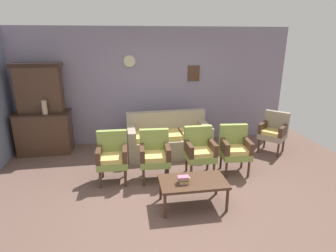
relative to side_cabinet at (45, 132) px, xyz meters
name	(u,v)px	position (x,y,z in m)	size (l,w,h in m)	color
ground_plane	(176,197)	(2.52, -2.25, -0.47)	(7.68, 7.68, 0.00)	brown
wall_back_with_decor	(156,86)	(2.52, 0.38, 0.89)	(6.40, 0.09, 2.70)	gray
side_cabinet	(45,132)	(0.00, 0.00, 0.00)	(1.16, 0.55, 0.93)	#472D1E
cabinet_upper_hutch	(39,87)	(0.00, 0.08, 0.98)	(0.99, 0.38, 1.03)	#472D1E
vase_on_cabinet	(44,107)	(0.12, -0.19, 0.61)	(0.11, 0.11, 0.29)	tan
floral_couch	(168,139)	(2.68, -0.50, -0.14)	(1.78, 0.84, 0.90)	gray
armchair_near_cabinet	(112,155)	(1.52, -1.54, 0.03)	(0.53, 0.50, 0.90)	#849947
armchair_row_middle	(155,153)	(2.26, -1.58, 0.03)	(0.54, 0.52, 0.90)	#849947
armchair_near_couch_end	(200,149)	(3.10, -1.53, 0.03)	(0.52, 0.49, 0.90)	#849947
armchair_by_doorway	(235,147)	(3.78, -1.54, 0.03)	(0.56, 0.53, 0.90)	#849947
wingback_chair_by_fireplace	(274,130)	(5.00, -0.75, 0.03)	(0.71, 0.71, 0.90)	gray
coffee_table	(193,183)	(2.73, -2.51, -0.09)	(1.00, 0.56, 0.42)	#472D1E
book_stack_on_table	(184,180)	(2.58, -2.55, 0.01)	(0.18, 0.11, 0.11)	#C8989F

